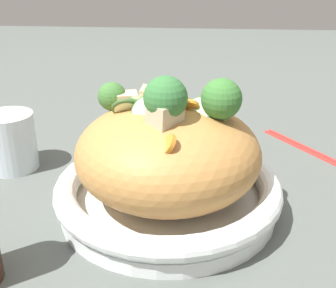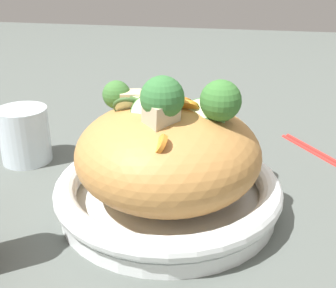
# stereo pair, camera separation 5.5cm
# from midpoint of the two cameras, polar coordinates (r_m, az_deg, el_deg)

# --- Properties ---
(ground_plane) EXTENTS (3.00, 3.00, 0.00)m
(ground_plane) POSITION_cam_midpoint_polar(r_m,az_deg,el_deg) (0.59, 2.68, -8.46)
(ground_plane) COLOR #505752
(serving_bowl) EXTENTS (0.30, 0.30, 0.05)m
(serving_bowl) POSITION_cam_midpoint_polar(r_m,az_deg,el_deg) (0.58, 2.72, -6.39)
(serving_bowl) COLOR white
(serving_bowl) RESTS_ON ground_plane
(noodle_heap) EXTENTS (0.23, 0.23, 0.13)m
(noodle_heap) POSITION_cam_midpoint_polar(r_m,az_deg,el_deg) (0.55, 2.84, -1.24)
(noodle_heap) COLOR #B67F42
(noodle_heap) RESTS_ON serving_bowl
(broccoli_florets) EXTENTS (0.19, 0.17, 0.08)m
(broccoli_florets) POSITION_cam_midpoint_polar(r_m,az_deg,el_deg) (0.52, 5.12, 5.84)
(broccoli_florets) COLOR #A5C36D
(broccoli_florets) RESTS_ON serving_bowl
(carrot_coins) EXTENTS (0.07, 0.13, 0.04)m
(carrot_coins) POSITION_cam_midpoint_polar(r_m,az_deg,el_deg) (0.52, 3.28, 4.32)
(carrot_coins) COLOR orange
(carrot_coins) RESTS_ON serving_bowl
(zucchini_slices) EXTENTS (0.14, 0.09, 0.04)m
(zucchini_slices) POSITION_cam_midpoint_polar(r_m,az_deg,el_deg) (0.53, 1.42, 4.72)
(zucchini_slices) COLOR beige
(zucchini_slices) RESTS_ON serving_bowl
(chicken_chunks) EXTENTS (0.10, 0.11, 0.04)m
(chicken_chunks) POSITION_cam_midpoint_polar(r_m,az_deg,el_deg) (0.53, 1.01, 5.00)
(chicken_chunks) COLOR #C4B694
(chicken_chunks) RESTS_ON serving_bowl
(chopsticks_pair) EXTENTS (0.14, 0.18, 0.01)m
(chopsticks_pair) POSITION_cam_midpoint_polar(r_m,az_deg,el_deg) (0.78, 21.83, -1.56)
(chopsticks_pair) COLOR red
(chopsticks_pair) RESTS_ON ground_plane
(drinking_glass) EXTENTS (0.08, 0.08, 0.09)m
(drinking_glass) POSITION_cam_midpoint_polar(r_m,az_deg,el_deg) (0.73, -16.17, 1.09)
(drinking_glass) COLOR silver
(drinking_glass) RESTS_ON ground_plane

